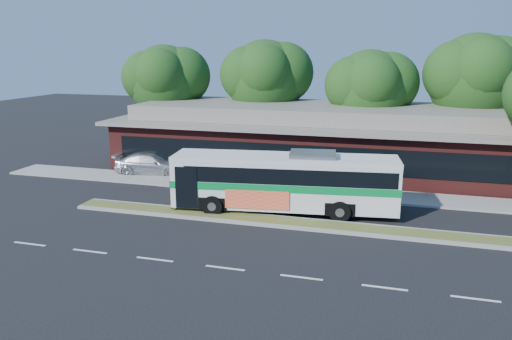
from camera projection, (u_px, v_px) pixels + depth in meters
The scene contains 11 objects.
ground at pixel (322, 231), 23.18m from camera, with size 120.00×120.00×0.00m, color black.
median_strip at pixel (323, 226), 23.73m from camera, with size 26.00×1.10×0.15m, color #545E27.
sidewalk at pixel (338, 193), 29.15m from camera, with size 44.00×2.60×0.12m, color gray.
parking_lot at pixel (102, 162), 37.31m from camera, with size 14.00×12.00×0.01m, color black.
plaza_building at pixel (350, 139), 34.83m from camera, with size 33.20×11.20×4.45m.
tree_bg_a at pixel (170, 80), 39.82m from camera, with size 6.47×5.80×8.63m.
tree_bg_b at pixel (271, 77), 38.57m from camera, with size 6.69×6.00×9.00m.
tree_bg_c at pixel (375, 87), 35.64m from camera, with size 6.24×5.60×8.26m.
tree_bg_d at pixel (481, 76), 34.53m from camera, with size 6.91×6.20×9.37m.
transit_bus at pixel (285, 178), 25.62m from camera, with size 11.71×3.92×3.23m.
sedan at pixel (151, 164), 33.69m from camera, with size 2.00×4.91×1.42m, color silver.
Camera 1 is at (3.03, -21.86, 8.25)m, focal length 35.00 mm.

